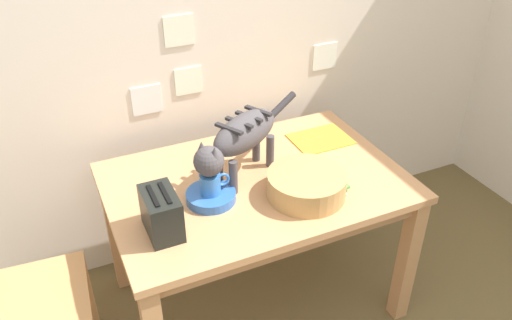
{
  "coord_description": "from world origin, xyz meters",
  "views": [
    {
      "loc": [
        -0.64,
        -0.43,
        2.01
      ],
      "look_at": [
        0.12,
        1.25,
        0.83
      ],
      "focal_mm": 36.22,
      "sensor_mm": 36.0,
      "label": 1
    }
  ],
  "objects_px": {
    "cat": "(239,138)",
    "saucer_bowl": "(211,196)",
    "coffee_mug": "(211,183)",
    "magazine": "(320,139)",
    "book_stack": "(322,189)",
    "toaster": "(161,213)",
    "wooden_chair_near": "(22,299)",
    "wicker_basket": "(306,184)",
    "dining_table": "(256,196)"
  },
  "relations": [
    {
      "from": "dining_table",
      "to": "magazine",
      "type": "xyz_separation_m",
      "value": [
        0.43,
        0.18,
        0.09
      ]
    },
    {
      "from": "coffee_mug",
      "to": "wooden_chair_near",
      "type": "distance_m",
      "value": 0.87
    },
    {
      "from": "book_stack",
      "to": "wicker_basket",
      "type": "relative_size",
      "value": 0.61
    },
    {
      "from": "dining_table",
      "to": "saucer_bowl",
      "type": "height_order",
      "value": "saucer_bowl"
    },
    {
      "from": "cat",
      "to": "coffee_mug",
      "type": "bearing_deg",
      "value": 90.52
    },
    {
      "from": "saucer_bowl",
      "to": "wooden_chair_near",
      "type": "height_order",
      "value": "wooden_chair_near"
    },
    {
      "from": "cat",
      "to": "wicker_basket",
      "type": "xyz_separation_m",
      "value": [
        0.2,
        -0.22,
        -0.15
      ]
    },
    {
      "from": "coffee_mug",
      "to": "magazine",
      "type": "bearing_deg",
      "value": 20.11
    },
    {
      "from": "saucer_bowl",
      "to": "magazine",
      "type": "xyz_separation_m",
      "value": [
        0.66,
        0.24,
        -0.02
      ]
    },
    {
      "from": "book_stack",
      "to": "dining_table",
      "type": "bearing_deg",
      "value": 134.29
    },
    {
      "from": "book_stack",
      "to": "toaster",
      "type": "distance_m",
      "value": 0.67
    },
    {
      "from": "book_stack",
      "to": "toaster",
      "type": "height_order",
      "value": "toaster"
    },
    {
      "from": "cat",
      "to": "dining_table",
      "type": "bearing_deg",
      "value": -144.79
    },
    {
      "from": "magazine",
      "to": "wooden_chair_near",
      "type": "height_order",
      "value": "wooden_chair_near"
    },
    {
      "from": "cat",
      "to": "saucer_bowl",
      "type": "xyz_separation_m",
      "value": [
        -0.17,
        -0.09,
        -0.19
      ]
    },
    {
      "from": "coffee_mug",
      "to": "wooden_chair_near",
      "type": "xyz_separation_m",
      "value": [
        -0.79,
        0.05,
        -0.36
      ]
    },
    {
      "from": "cat",
      "to": "saucer_bowl",
      "type": "distance_m",
      "value": 0.27
    },
    {
      "from": "coffee_mug",
      "to": "wicker_basket",
      "type": "xyz_separation_m",
      "value": [
        0.37,
        -0.13,
        -0.03
      ]
    },
    {
      "from": "magazine",
      "to": "wooden_chair_near",
      "type": "xyz_separation_m",
      "value": [
        -1.45,
        -0.19,
        -0.28
      ]
    },
    {
      "from": "saucer_bowl",
      "to": "wooden_chair_near",
      "type": "distance_m",
      "value": 0.84
    },
    {
      "from": "cat",
      "to": "toaster",
      "type": "relative_size",
      "value": 2.96
    },
    {
      "from": "book_stack",
      "to": "toaster",
      "type": "relative_size",
      "value": 1.01
    },
    {
      "from": "magazine",
      "to": "wooden_chair_near",
      "type": "distance_m",
      "value": 1.49
    },
    {
      "from": "magazine",
      "to": "cat",
      "type": "bearing_deg",
      "value": -163.12
    },
    {
      "from": "saucer_bowl",
      "to": "book_stack",
      "type": "relative_size",
      "value": 1.02
    },
    {
      "from": "cat",
      "to": "coffee_mug",
      "type": "distance_m",
      "value": 0.22
    },
    {
      "from": "coffee_mug",
      "to": "magazine",
      "type": "distance_m",
      "value": 0.71
    },
    {
      "from": "dining_table",
      "to": "toaster",
      "type": "relative_size",
      "value": 6.39
    },
    {
      "from": "cat",
      "to": "wicker_basket",
      "type": "height_order",
      "value": "cat"
    },
    {
      "from": "magazine",
      "to": "toaster",
      "type": "xyz_separation_m",
      "value": [
        -0.89,
        -0.35,
        0.08
      ]
    },
    {
      "from": "wicker_basket",
      "to": "saucer_bowl",
      "type": "bearing_deg",
      "value": 160.76
    },
    {
      "from": "dining_table",
      "to": "book_stack",
      "type": "distance_m",
      "value": 0.31
    },
    {
      "from": "coffee_mug",
      "to": "magazine",
      "type": "xyz_separation_m",
      "value": [
        0.66,
        0.24,
        -0.08
      ]
    },
    {
      "from": "cat",
      "to": "toaster",
      "type": "bearing_deg",
      "value": 87.95
    },
    {
      "from": "toaster",
      "to": "wooden_chair_near",
      "type": "xyz_separation_m",
      "value": [
        -0.56,
        0.15,
        -0.36
      ]
    },
    {
      "from": "toaster",
      "to": "book_stack",
      "type": "bearing_deg",
      "value": -3.69
    },
    {
      "from": "magazine",
      "to": "coffee_mug",
      "type": "bearing_deg",
      "value": -159.95
    },
    {
      "from": "book_stack",
      "to": "wicker_basket",
      "type": "bearing_deg",
      "value": 162.6
    },
    {
      "from": "cat",
      "to": "book_stack",
      "type": "xyz_separation_m",
      "value": [
        0.27,
        -0.24,
        -0.18
      ]
    },
    {
      "from": "saucer_bowl",
      "to": "wicker_basket",
      "type": "relative_size",
      "value": 0.63
    },
    {
      "from": "dining_table",
      "to": "magazine",
      "type": "height_order",
      "value": "magazine"
    },
    {
      "from": "cat",
      "to": "saucer_bowl",
      "type": "height_order",
      "value": "cat"
    },
    {
      "from": "cat",
      "to": "wooden_chair_near",
      "type": "bearing_deg",
      "value": 64.29
    },
    {
      "from": "wicker_basket",
      "to": "coffee_mug",
      "type": "bearing_deg",
      "value": 160.59
    },
    {
      "from": "coffee_mug",
      "to": "dining_table",
      "type": "bearing_deg",
      "value": 14.84
    },
    {
      "from": "wicker_basket",
      "to": "wooden_chair_near",
      "type": "bearing_deg",
      "value": 171.29
    },
    {
      "from": "toaster",
      "to": "wooden_chair_near",
      "type": "relative_size",
      "value": 0.21
    },
    {
      "from": "coffee_mug",
      "to": "wicker_basket",
      "type": "bearing_deg",
      "value": -19.41
    },
    {
      "from": "cat",
      "to": "book_stack",
      "type": "bearing_deg",
      "value": -160.37
    },
    {
      "from": "wicker_basket",
      "to": "cat",
      "type": "bearing_deg",
      "value": 132.6
    }
  ]
}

